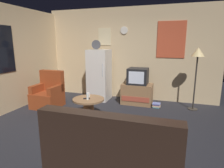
# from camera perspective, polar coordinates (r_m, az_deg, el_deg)

# --- Properties ---
(ground_plane) EXTENTS (12.00, 12.00, 0.00)m
(ground_plane) POSITION_cam_1_polar(r_m,az_deg,el_deg) (3.92, -3.87, -13.53)
(ground_plane) COLOR #232328
(wall_with_art) EXTENTS (5.20, 0.12, 2.72)m
(wall_with_art) POSITION_cam_1_polar(r_m,az_deg,el_deg) (5.88, 5.04, 8.94)
(wall_with_art) COLOR #D1B284
(wall_with_art) RESTS_ON ground_plane
(fridge) EXTENTS (0.60, 0.62, 1.77)m
(fridge) POSITION_cam_1_polar(r_m,az_deg,el_deg) (5.72, -3.83, 2.73)
(fridge) COLOR silver
(fridge) RESTS_ON ground_plane
(tv_stand) EXTENTS (0.84, 0.53, 0.57)m
(tv_stand) POSITION_cam_1_polar(r_m,az_deg,el_deg) (5.44, 7.49, -2.91)
(tv_stand) COLOR #8E6642
(tv_stand) RESTS_ON ground_plane
(crt_tv) EXTENTS (0.54, 0.51, 0.44)m
(crt_tv) POSITION_cam_1_polar(r_m,az_deg,el_deg) (5.33, 7.74, 2.33)
(crt_tv) COLOR black
(crt_tv) RESTS_ON tv_stand
(standing_lamp) EXTENTS (0.32, 0.32, 1.59)m
(standing_lamp) POSITION_cam_1_polar(r_m,az_deg,el_deg) (5.17, 24.19, 7.39)
(standing_lamp) COLOR #332D28
(standing_lamp) RESTS_ON ground_plane
(coffee_table) EXTENTS (0.72, 0.72, 0.46)m
(coffee_table) POSITION_cam_1_polar(r_m,az_deg,el_deg) (4.47, -6.98, -7.12)
(coffee_table) COLOR #8E6642
(coffee_table) RESTS_ON ground_plane
(wine_glass) EXTENTS (0.05, 0.05, 0.15)m
(wine_glass) POSITION_cam_1_polar(r_m,az_deg,el_deg) (4.31, -7.33, -3.66)
(wine_glass) COLOR silver
(wine_glass) RESTS_ON coffee_table
(mug_ceramic_white) EXTENTS (0.08, 0.08, 0.09)m
(mug_ceramic_white) POSITION_cam_1_polar(r_m,az_deg,el_deg) (4.54, -7.08, -3.18)
(mug_ceramic_white) COLOR silver
(mug_ceramic_white) RESTS_ON coffee_table
(remote_control) EXTENTS (0.16, 0.09, 0.02)m
(remote_control) POSITION_cam_1_polar(r_m,az_deg,el_deg) (4.36, -7.57, -4.32)
(remote_control) COLOR black
(remote_control) RESTS_ON coffee_table
(armchair) EXTENTS (0.68, 0.68, 0.96)m
(armchair) POSITION_cam_1_polar(r_m,az_deg,el_deg) (5.43, -18.45, -2.92)
(armchair) COLOR maroon
(armchair) RESTS_ON ground_plane
(couch) EXTENTS (1.70, 0.80, 0.92)m
(couch) POSITION_cam_1_polar(r_m,az_deg,el_deg) (2.63, 0.13, -19.82)
(couch) COLOR black
(couch) RESTS_ON ground_plane
(book_stack) EXTENTS (0.22, 0.18, 0.12)m
(book_stack) POSITION_cam_1_polar(r_m,az_deg,el_deg) (5.29, 13.09, -6.18)
(book_stack) COLOR teal
(book_stack) RESTS_ON ground_plane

